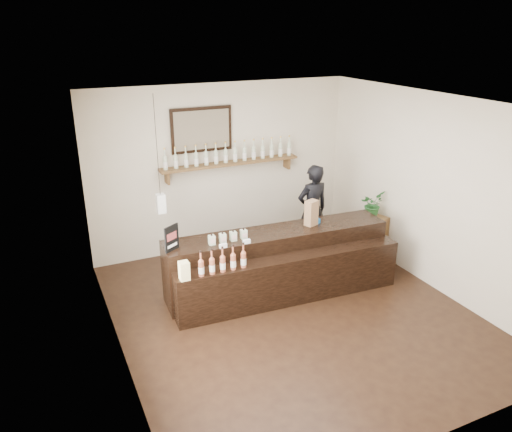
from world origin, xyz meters
name	(u,v)px	position (x,y,z in m)	size (l,w,h in m)	color
ground	(292,312)	(0.00, 0.00, 0.00)	(5.00, 5.00, 0.00)	black
room_shell	(295,194)	(0.00, 0.00, 1.70)	(5.00, 5.00, 5.00)	beige
back_wall_decor	(217,150)	(-0.14, 2.37, 1.75)	(2.66, 0.96, 1.69)	brown
counter	(281,265)	(0.12, 0.58, 0.43)	(3.30, 1.06, 1.07)	black
promo_sign	(172,238)	(-1.41, 0.69, 1.09)	(0.22, 0.15, 0.35)	black
paper_bag	(311,213)	(0.67, 0.69, 1.10)	(0.20, 0.18, 0.38)	brown
tape_dispenser	(316,221)	(0.76, 0.70, 0.96)	(0.15, 0.10, 0.12)	#1967B2
side_cabinet	(369,237)	(2.00, 1.00, 0.36)	(0.50, 0.59, 0.73)	brown
potted_plant	(372,204)	(2.00, 1.00, 0.94)	(0.38, 0.33, 0.42)	#255E28
shopkeeper	(312,204)	(1.22, 1.55, 0.87)	(0.64, 0.42, 1.75)	black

